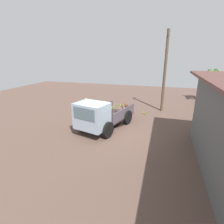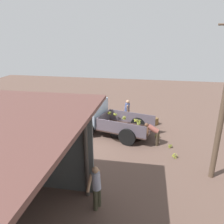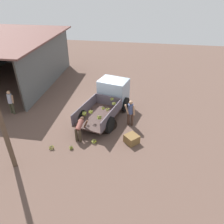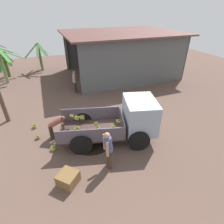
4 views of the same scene
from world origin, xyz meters
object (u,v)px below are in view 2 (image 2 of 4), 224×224
person_foreground_visitor (127,111)px  banana_bunch_on_ground_0 (157,136)px  utility_pole (224,102)px  banana_bunch_on_ground_1 (170,146)px  person_bystander_near_shed (96,186)px  wooden_crate_0 (151,121)px  cargo_truck (99,116)px  person_worker_loading (153,132)px  banana_bunch_on_ground_2 (175,156)px

person_foreground_visitor → banana_bunch_on_ground_0: person_foreground_visitor is taller
utility_pole → person_foreground_visitor: utility_pole is taller
person_foreground_visitor → banana_bunch_on_ground_1: bearing=-35.3°
person_foreground_visitor → person_bystander_near_shed: person_foreground_visitor is taller
banana_bunch_on_ground_1 → wooden_crate_0: bearing=-71.2°
wooden_crate_0 → cargo_truck: bearing=28.3°
banana_bunch_on_ground_1 → banana_bunch_on_ground_0: bearing=-58.2°
cargo_truck → utility_pole: utility_pole is taller
person_bystander_near_shed → banana_bunch_on_ground_1: person_bystander_near_shed is taller
banana_bunch_on_ground_1 → wooden_crate_0: wooden_crate_0 is taller
cargo_truck → banana_bunch_on_ground_0: size_ratio=15.78×
cargo_truck → utility_pole: (-5.71, 3.58, 2.22)m
wooden_crate_0 → person_worker_loading: bearing=92.4°
person_foreground_visitor → person_worker_loading: size_ratio=1.42×
banana_bunch_on_ground_0 → banana_bunch_on_ground_1: (-0.65, 1.05, -0.03)m
utility_pole → banana_bunch_on_ground_0: (2.19, -3.30, -3.13)m
wooden_crate_0 → utility_pole: bearing=116.0°
banana_bunch_on_ground_0 → utility_pole: bearing=123.6°
banana_bunch_on_ground_0 → person_worker_loading: bearing=72.1°
utility_pole → banana_bunch_on_ground_2: bearing=-42.0°
person_worker_loading → person_bystander_near_shed: bearing=78.0°
banana_bunch_on_ground_2 → wooden_crate_0: bearing=-73.5°
cargo_truck → banana_bunch_on_ground_0: cargo_truck is taller
banana_bunch_on_ground_2 → utility_pole: bearing=138.0°
utility_pole → person_worker_loading: (2.46, -2.48, -2.53)m
banana_bunch_on_ground_0 → banana_bunch_on_ground_2: banana_bunch_on_ground_0 is taller
banana_bunch_on_ground_0 → banana_bunch_on_ground_2: bearing=111.6°
person_foreground_visitor → banana_bunch_on_ground_2: 4.79m
banana_bunch_on_ground_2 → banana_bunch_on_ground_0: bearing=-68.4°
banana_bunch_on_ground_2 → wooden_crate_0: 4.21m
banana_bunch_on_ground_0 → wooden_crate_0: wooden_crate_0 is taller
person_bystander_near_shed → banana_bunch_on_ground_2: size_ratio=5.57×
person_worker_loading → banana_bunch_on_ground_1: person_worker_loading is taller
utility_pole → person_foreground_visitor: (4.19, -5.04, -2.32)m
person_worker_loading → wooden_crate_0: 2.84m
wooden_crate_0 → banana_bunch_on_ground_0: bearing=100.9°
utility_pole → banana_bunch_on_ground_1: 4.17m
person_bystander_near_shed → wooden_crate_0: person_bystander_near_shed is taller
person_foreground_visitor → person_worker_loading: 3.10m
cargo_truck → person_bystander_near_shed: cargo_truck is taller
cargo_truck → banana_bunch_on_ground_2: size_ratio=16.31×
person_worker_loading → wooden_crate_0: size_ratio=1.82×
person_foreground_visitor → utility_pole: bearing=-39.1°
cargo_truck → wooden_crate_0: bearing=-137.3°
cargo_truck → person_foreground_visitor: 2.11m
utility_pole → person_bystander_near_shed: (4.29, 2.59, -2.36)m
cargo_truck → banana_bunch_on_ground_1: size_ratio=21.24×
banana_bunch_on_ground_2 → wooden_crate_0: (1.19, -4.03, 0.12)m
person_foreground_visitor → person_bystander_near_shed: (0.10, 7.62, -0.04)m
banana_bunch_on_ground_1 → person_bystander_near_shed: bearing=60.4°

